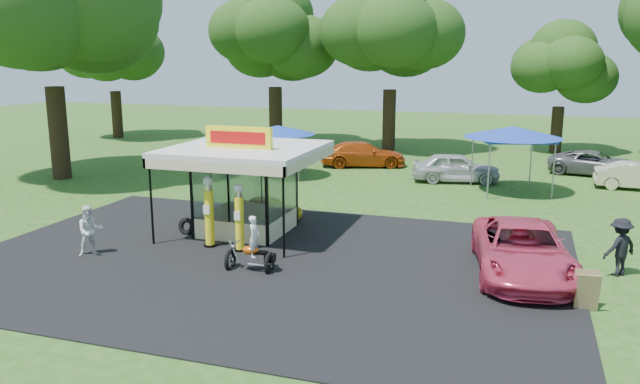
{
  "coord_description": "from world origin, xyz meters",
  "views": [
    {
      "loc": [
        8.03,
        -16.3,
        6.73
      ],
      "look_at": [
        1.32,
        4.0,
        2.05
      ],
      "focal_mm": 35.0,
      "sensor_mm": 36.0,
      "label": 1
    }
  ],
  "objects_px": {
    "bg_car_b": "(363,154)",
    "tent_west": "(278,130)",
    "motorcycle": "(253,249)",
    "bg_car_a": "(227,150)",
    "pink_sedan": "(522,250)",
    "spectator_west": "(90,231)",
    "gas_pump_right": "(240,219)",
    "bg_car_c": "(456,167)",
    "a_frame_sign": "(587,291)",
    "spectator_east_a": "(620,247)",
    "bg_car_e": "(638,176)",
    "kiosk_car": "(269,208)",
    "gas_station_kiosk": "(246,188)",
    "bg_car_d": "(594,163)",
    "gas_pump_left": "(209,214)",
    "tent_east": "(513,133)"
  },
  "relations": [
    {
      "from": "kiosk_car",
      "to": "pink_sedan",
      "type": "relative_size",
      "value": 0.47
    },
    {
      "from": "bg_car_d",
      "to": "spectator_west",
      "type": "bearing_deg",
      "value": 151.88
    },
    {
      "from": "motorcycle",
      "to": "bg_car_a",
      "type": "distance_m",
      "value": 20.93
    },
    {
      "from": "spectator_east_a",
      "to": "bg_car_e",
      "type": "relative_size",
      "value": 0.44
    },
    {
      "from": "bg_car_e",
      "to": "bg_car_a",
      "type": "bearing_deg",
      "value": 89.35
    },
    {
      "from": "gas_station_kiosk",
      "to": "bg_car_e",
      "type": "height_order",
      "value": "gas_station_kiosk"
    },
    {
      "from": "spectator_west",
      "to": "bg_car_b",
      "type": "relative_size",
      "value": 0.33
    },
    {
      "from": "pink_sedan",
      "to": "bg_car_b",
      "type": "xyz_separation_m",
      "value": [
        -9.61,
        17.52,
        -0.07
      ]
    },
    {
      "from": "a_frame_sign",
      "to": "bg_car_a",
      "type": "height_order",
      "value": "bg_car_a"
    },
    {
      "from": "bg_car_d",
      "to": "tent_west",
      "type": "distance_m",
      "value": 18.22
    },
    {
      "from": "gas_station_kiosk",
      "to": "bg_car_c",
      "type": "relative_size",
      "value": 1.15
    },
    {
      "from": "kiosk_car",
      "to": "bg_car_c",
      "type": "relative_size",
      "value": 0.6
    },
    {
      "from": "spectator_east_a",
      "to": "bg_car_a",
      "type": "bearing_deg",
      "value": -75.64
    },
    {
      "from": "gas_station_kiosk",
      "to": "kiosk_car",
      "type": "height_order",
      "value": "gas_station_kiosk"
    },
    {
      "from": "bg_car_d",
      "to": "pink_sedan",
      "type": "bearing_deg",
      "value": -179.56
    },
    {
      "from": "gas_pump_left",
      "to": "tent_east",
      "type": "distance_m",
      "value": 16.42
    },
    {
      "from": "spectator_west",
      "to": "bg_car_c",
      "type": "relative_size",
      "value": 0.38
    },
    {
      "from": "gas_station_kiosk",
      "to": "spectator_west",
      "type": "relative_size",
      "value": 3.08
    },
    {
      "from": "kiosk_car",
      "to": "pink_sedan",
      "type": "xyz_separation_m",
      "value": [
        10.19,
        -3.95,
        0.35
      ]
    },
    {
      "from": "gas_station_kiosk",
      "to": "motorcycle",
      "type": "height_order",
      "value": "gas_station_kiosk"
    },
    {
      "from": "bg_car_b",
      "to": "tent_west",
      "type": "xyz_separation_m",
      "value": [
        -3.71,
        -4.76,
        1.88
      ]
    },
    {
      "from": "gas_pump_left",
      "to": "motorcycle",
      "type": "xyz_separation_m",
      "value": [
        2.52,
        -1.87,
        -0.5
      ]
    },
    {
      "from": "tent_west",
      "to": "kiosk_car",
      "type": "bearing_deg",
      "value": -70.42
    },
    {
      "from": "spectator_east_a",
      "to": "gas_pump_left",
      "type": "bearing_deg",
      "value": -34.23
    },
    {
      "from": "a_frame_sign",
      "to": "tent_west",
      "type": "relative_size",
      "value": 0.26
    },
    {
      "from": "spectator_west",
      "to": "bg_car_c",
      "type": "xyz_separation_m",
      "value": [
        10.48,
        16.91,
        -0.08
      ]
    },
    {
      "from": "pink_sedan",
      "to": "gas_station_kiosk",
      "type": "bearing_deg",
      "value": 162.0
    },
    {
      "from": "motorcycle",
      "to": "spectator_west",
      "type": "bearing_deg",
      "value": 179.26
    },
    {
      "from": "tent_west",
      "to": "bg_car_a",
      "type": "bearing_deg",
      "value": 145.96
    },
    {
      "from": "gas_pump_right",
      "to": "a_frame_sign",
      "type": "relative_size",
      "value": 2.25
    },
    {
      "from": "gas_pump_right",
      "to": "spectator_east_a",
      "type": "distance_m",
      "value": 12.37
    },
    {
      "from": "spectator_west",
      "to": "spectator_east_a",
      "type": "xyz_separation_m",
      "value": [
        16.96,
        3.51,
        0.04
      ]
    },
    {
      "from": "a_frame_sign",
      "to": "bg_car_b",
      "type": "xyz_separation_m",
      "value": [
        -11.32,
        19.84,
        0.22
      ]
    },
    {
      "from": "bg_car_d",
      "to": "tent_east",
      "type": "height_order",
      "value": "tent_east"
    },
    {
      "from": "pink_sedan",
      "to": "bg_car_a",
      "type": "distance_m",
      "value": 24.28
    },
    {
      "from": "spectator_west",
      "to": "spectator_east_a",
      "type": "height_order",
      "value": "spectator_east_a"
    },
    {
      "from": "gas_pump_right",
      "to": "bg_car_d",
      "type": "xyz_separation_m",
      "value": [
        13.12,
        19.42,
        -0.47
      ]
    },
    {
      "from": "gas_pump_right",
      "to": "bg_car_c",
      "type": "xyz_separation_m",
      "value": [
        5.8,
        14.91,
        -0.36
      ]
    },
    {
      "from": "bg_car_c",
      "to": "bg_car_e",
      "type": "height_order",
      "value": "bg_car_c"
    },
    {
      "from": "bg_car_a",
      "to": "bg_car_d",
      "type": "height_order",
      "value": "bg_car_a"
    },
    {
      "from": "pink_sedan",
      "to": "tent_west",
      "type": "distance_m",
      "value": 18.54
    },
    {
      "from": "gas_station_kiosk",
      "to": "spectator_west",
      "type": "xyz_separation_m",
      "value": [
        -3.89,
        -4.28,
        -0.9
      ]
    },
    {
      "from": "spectator_west",
      "to": "bg_car_e",
      "type": "xyz_separation_m",
      "value": [
        19.56,
        17.85,
        -0.19
      ]
    },
    {
      "from": "a_frame_sign",
      "to": "tent_west",
      "type": "height_order",
      "value": "tent_west"
    },
    {
      "from": "bg_car_a",
      "to": "tent_west",
      "type": "height_order",
      "value": "tent_west"
    },
    {
      "from": "a_frame_sign",
      "to": "bg_car_e",
      "type": "distance_m",
      "value": 18.03
    },
    {
      "from": "gas_pump_right",
      "to": "spectator_east_a",
      "type": "relative_size",
      "value": 1.31
    },
    {
      "from": "bg_car_b",
      "to": "bg_car_d",
      "type": "xyz_separation_m",
      "value": [
        13.34,
        1.36,
        -0.07
      ]
    },
    {
      "from": "bg_car_b",
      "to": "pink_sedan",
      "type": "bearing_deg",
      "value": -170.03
    },
    {
      "from": "a_frame_sign",
      "to": "bg_car_b",
      "type": "bearing_deg",
      "value": 114.68
    }
  ]
}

